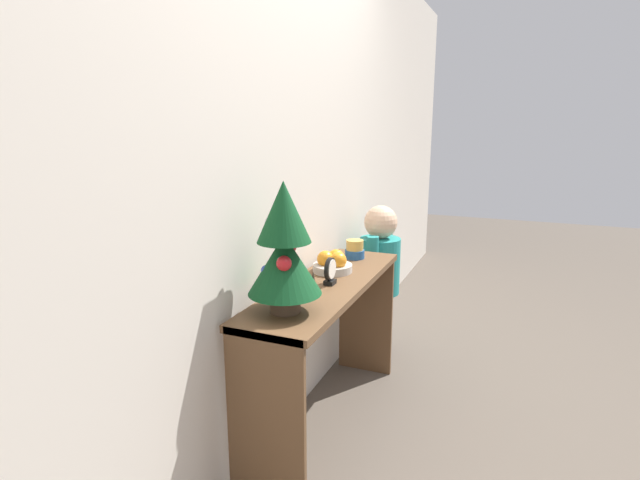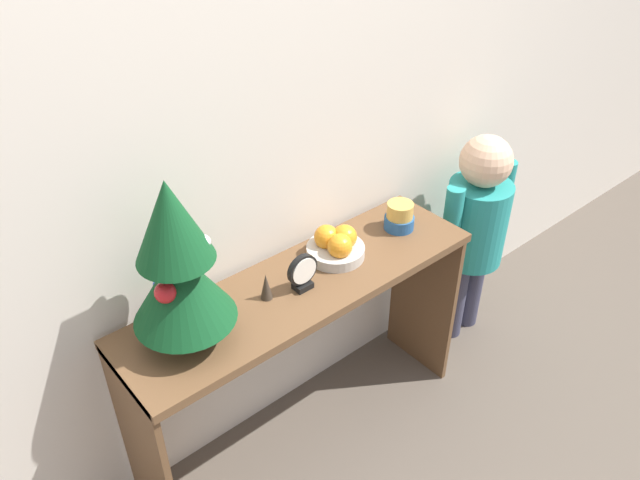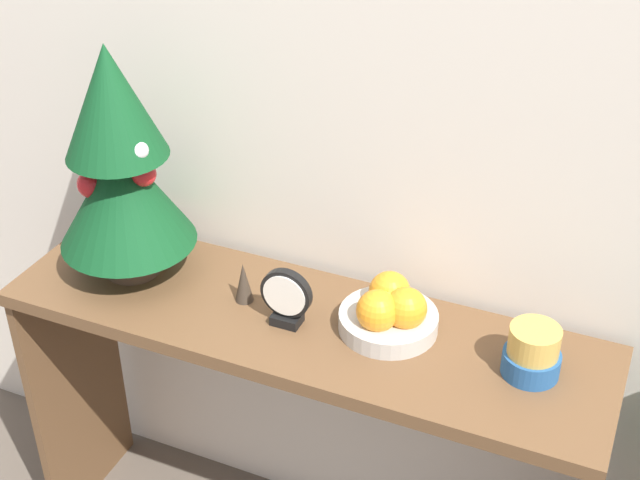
% 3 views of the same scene
% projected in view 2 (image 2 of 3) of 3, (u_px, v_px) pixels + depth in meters
% --- Properties ---
extents(ground_plane, '(12.00, 12.00, 0.00)m').
position_uv_depth(ground_plane, '(337.00, 461.00, 2.25)').
color(ground_plane, brown).
extents(back_wall, '(7.00, 0.05, 2.50)m').
position_uv_depth(back_wall, '(253.00, 101.00, 1.77)').
color(back_wall, beige).
rests_on(back_wall, ground_plane).
extents(console_table, '(1.22, 0.34, 0.72)m').
position_uv_depth(console_table, '(304.00, 320.00, 2.03)').
color(console_table, brown).
rests_on(console_table, ground_plane).
extents(mini_tree, '(0.28, 0.28, 0.50)m').
position_uv_depth(mini_tree, '(178.00, 265.00, 1.59)').
color(mini_tree, '#4C3828').
rests_on(mini_tree, console_table).
extents(fruit_bowl, '(0.19, 0.19, 0.10)m').
position_uv_depth(fruit_bowl, '(336.00, 245.00, 2.03)').
color(fruit_bowl, '#B7B2A8').
rests_on(fruit_bowl, console_table).
extents(singing_bowl, '(0.11, 0.11, 0.10)m').
position_uv_depth(singing_bowl, '(400.00, 217.00, 2.16)').
color(singing_bowl, '#235189').
rests_on(singing_bowl, console_table).
extents(desk_clock, '(0.10, 0.04, 0.12)m').
position_uv_depth(desk_clock, '(303.00, 273.00, 1.88)').
color(desk_clock, black).
rests_on(desk_clock, console_table).
extents(figurine, '(0.04, 0.04, 0.09)m').
position_uv_depth(figurine, '(266.00, 286.00, 1.85)').
color(figurine, '#382D23').
rests_on(figurine, console_table).
extents(child_figure, '(0.39, 0.25, 0.94)m').
position_uv_depth(child_figure, '(476.00, 221.00, 2.50)').
color(child_figure, '#38384C').
rests_on(child_figure, ground_plane).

